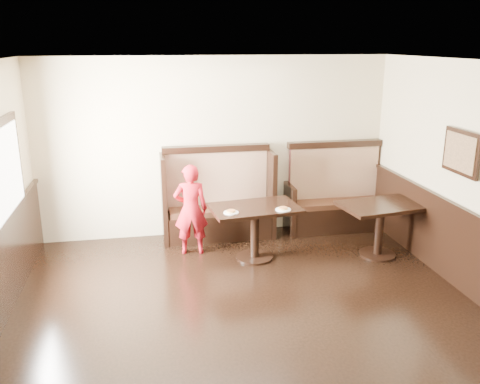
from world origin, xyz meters
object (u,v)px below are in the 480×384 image
object	(u,v)px
booth_neighbor	(335,200)
table_neighbor	(380,217)
child	(191,210)
table_main	(255,219)
booth_main	(218,204)

from	to	relation	value
booth_neighbor	table_neighbor	bearing A→B (deg)	-79.78
table_neighbor	child	bearing A→B (deg)	158.70
booth_neighbor	table_main	size ratio (longest dim) A/B	1.27
table_main	table_neighbor	xyz separation A→B (m)	(1.78, -0.23, -0.01)
booth_main	booth_neighbor	world-z (taller)	same
booth_main	table_main	size ratio (longest dim) A/B	1.34
child	booth_main	bearing A→B (deg)	-124.30
child	table_neighbor	bearing A→B (deg)	171.77
table_neighbor	child	xyz separation A→B (m)	(-2.65, 0.61, 0.08)
booth_main	table_neighbor	bearing A→B (deg)	-29.00
child	table_main	bearing A→B (deg)	161.35
booth_neighbor	booth_main	bearing A→B (deg)	179.95
booth_main	table_neighbor	world-z (taller)	booth_main
booth_main	booth_neighbor	bearing A→B (deg)	-0.05
booth_neighbor	table_main	world-z (taller)	booth_neighbor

